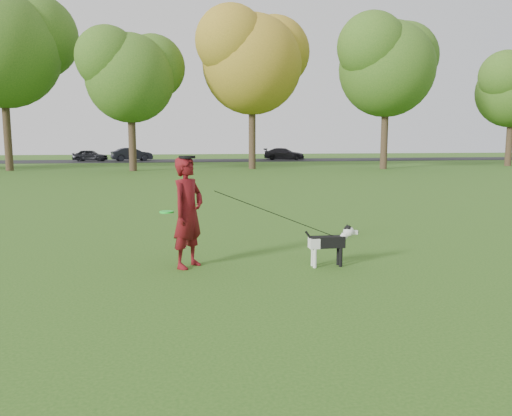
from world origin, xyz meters
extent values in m
plane|color=#285116|center=(0.00, 0.00, 0.00)|extent=(120.00, 120.00, 0.00)
cube|color=black|center=(0.00, 40.00, 0.01)|extent=(120.00, 7.00, 0.02)
imported|color=#590C0D|center=(-1.13, 0.24, 0.91)|extent=(0.76, 0.79, 1.82)
cube|color=black|center=(1.12, -0.10, 0.41)|extent=(0.58, 0.18, 0.19)
cube|color=silver|center=(0.90, -0.10, 0.40)|extent=(0.16, 0.18, 0.17)
cylinder|color=silver|center=(0.90, -0.16, 0.16)|extent=(0.06, 0.06, 0.32)
cylinder|color=silver|center=(0.90, -0.03, 0.16)|extent=(0.06, 0.06, 0.32)
cylinder|color=black|center=(1.34, -0.16, 0.16)|extent=(0.06, 0.06, 0.32)
cylinder|color=black|center=(1.34, -0.03, 0.16)|extent=(0.06, 0.06, 0.32)
cylinder|color=silver|center=(1.38, -0.10, 0.46)|extent=(0.19, 0.12, 0.20)
sphere|color=silver|center=(1.48, -0.10, 0.57)|extent=(0.18, 0.18, 0.18)
sphere|color=black|center=(1.47, -0.10, 0.61)|extent=(0.14, 0.14, 0.14)
cube|color=silver|center=(1.58, -0.10, 0.56)|extent=(0.12, 0.07, 0.06)
sphere|color=black|center=(1.64, -0.10, 0.56)|extent=(0.04, 0.04, 0.04)
cone|color=black|center=(1.47, -0.14, 0.66)|extent=(0.06, 0.06, 0.07)
cone|color=black|center=(1.47, -0.05, 0.66)|extent=(0.06, 0.06, 0.07)
cylinder|color=black|center=(0.84, -0.10, 0.48)|extent=(0.20, 0.04, 0.26)
cylinder|color=black|center=(1.32, -0.10, 0.47)|extent=(0.13, 0.13, 0.02)
imported|color=black|center=(-8.97, 40.00, 0.55)|extent=(3.28, 1.77, 1.06)
imported|color=black|center=(-5.24, 40.00, 0.63)|extent=(3.91, 2.36, 1.22)
imported|color=black|center=(9.26, 40.00, 0.59)|extent=(4.24, 2.61, 1.15)
cylinder|color=#1CE332|center=(-1.47, 0.18, 0.93)|extent=(0.23, 0.23, 0.02)
cylinder|color=black|center=(-1.13, 0.24, 1.80)|extent=(0.27, 0.27, 0.04)
cylinder|color=#38281C|center=(-12.00, 27.00, 2.73)|extent=(0.48, 0.48, 5.46)
sphere|color=#426B1E|center=(-12.00, 27.00, 8.37)|extent=(7.28, 7.28, 7.28)
cylinder|color=#38281C|center=(-4.00, 25.50, 2.10)|extent=(0.48, 0.48, 4.20)
sphere|color=#426B1E|center=(-4.00, 25.50, 6.44)|extent=(5.60, 5.60, 5.60)
cylinder|color=#38281C|center=(4.00, 26.50, 2.52)|extent=(0.48, 0.48, 5.04)
sphere|color=#A58426|center=(4.00, 26.50, 7.73)|extent=(6.72, 6.72, 6.72)
cylinder|color=#38281C|center=(13.00, 25.00, 2.42)|extent=(0.48, 0.48, 4.83)
sphere|color=#426B1E|center=(13.00, 25.00, 7.41)|extent=(6.44, 6.44, 6.44)
cylinder|color=#38281C|center=(24.00, 27.00, 1.99)|extent=(0.48, 0.48, 3.99)
camera|label=1|loc=(-1.33, -7.84, 2.10)|focal=35.00mm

